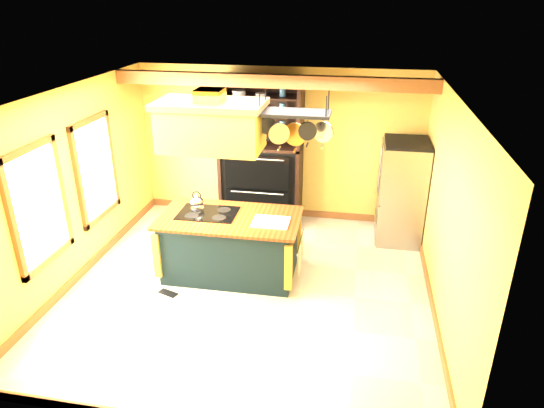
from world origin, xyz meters
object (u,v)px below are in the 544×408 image
(pot_rack, at_px, (295,121))
(refrigerator, at_px, (401,194))
(kitchen_island, at_px, (230,245))
(range_hood, at_px, (211,124))
(hutch, at_px, (261,170))

(pot_rack, xyz_separation_m, refrigerator, (1.56, 1.57, -1.53))
(kitchen_island, relative_size, range_hood, 1.42)
(range_hood, bearing_deg, hutch, 81.87)
(pot_rack, bearing_deg, refrigerator, 45.11)
(hutch, bearing_deg, refrigerator, -7.79)
(pot_rack, bearing_deg, range_hood, -179.46)
(pot_rack, bearing_deg, hutch, 113.66)
(range_hood, bearing_deg, kitchen_island, 0.19)
(refrigerator, bearing_deg, range_hood, -149.36)
(kitchen_island, height_order, hutch, hutch)
(pot_rack, height_order, hutch, pot_rack)
(kitchen_island, xyz_separation_m, hutch, (0.07, 1.91, 0.48))
(kitchen_island, bearing_deg, hutch, 87.22)
(pot_rack, xyz_separation_m, hutch, (-0.83, 1.90, -1.38))
(range_hood, distance_m, pot_rack, 1.11)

